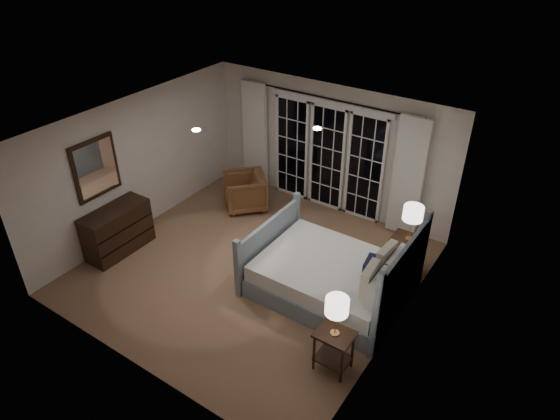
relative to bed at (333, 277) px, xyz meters
The scene contains 20 objects.
floor 1.46m from the bed, behind, with size 5.00×5.00×0.00m, color #8D664B.
ceiling 2.59m from the bed, behind, with size 5.00×5.00×0.00m, color white.
wall_left 4.02m from the bed, behind, with size 0.02×5.00×2.50m, color beige.
wall_right 1.43m from the bed, ahead, with size 0.02×5.00×2.50m, color beige.
wall_back 2.86m from the bed, 121.42° to the left, with size 5.00×0.02×2.50m, color beige.
wall_front 3.17m from the bed, 117.76° to the right, with size 5.00×0.02×2.50m, color beige.
french_doors 2.78m from the bed, 121.87° to the left, with size 2.50×0.04×2.20m.
curtain_rod 3.25m from the bed, 122.56° to the left, with size 0.03×0.03×3.50m, color black.
curtain_left 3.85m from the bed, 144.39° to the left, with size 0.55×0.10×2.25m, color silver.
curtain_right 2.35m from the bed, 83.85° to the left, with size 0.55×0.10×2.25m, color silver.
downlight_a 2.28m from the bed, 145.99° to the left, with size 0.12×0.12×0.01m, color white.
downlight_b 3.01m from the bed, 163.77° to the right, with size 0.12×0.12×0.01m, color white.
bed is the anchor object (origin of this frame).
nightstand_left 1.46m from the bed, 60.90° to the right, with size 0.48×0.38×0.62m.
nightstand_right 1.34m from the bed, 55.90° to the left, with size 0.53×0.43×0.69m.
lamp_left 1.64m from the bed, 60.90° to the right, with size 0.30×0.30×0.57m.
lamp_right 1.57m from the bed, 55.90° to the left, with size 0.31×0.31×0.61m.
armchair 3.00m from the bed, 153.97° to the left, with size 0.77×0.80×0.73m, color brown.
dresser 3.79m from the bed, 163.81° to the right, with size 0.50×1.18×0.84m.
mirror 4.20m from the bed, 164.75° to the right, with size 0.05×0.85×1.00m.
Camera 1 is at (4.05, -5.21, 5.27)m, focal length 32.00 mm.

